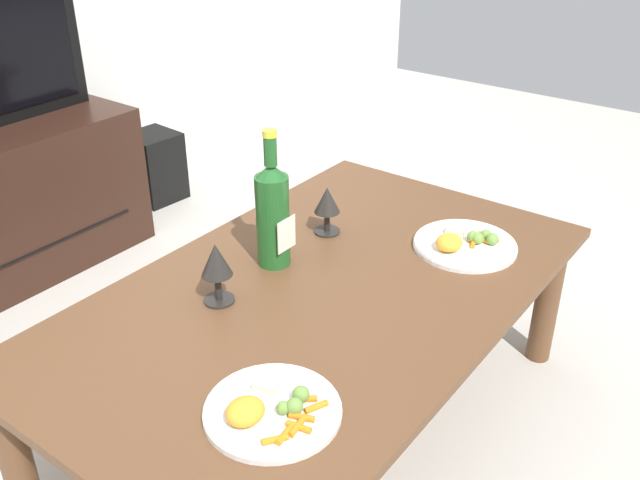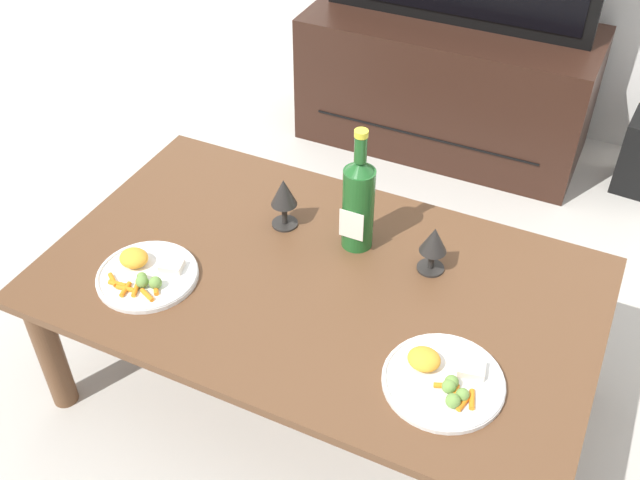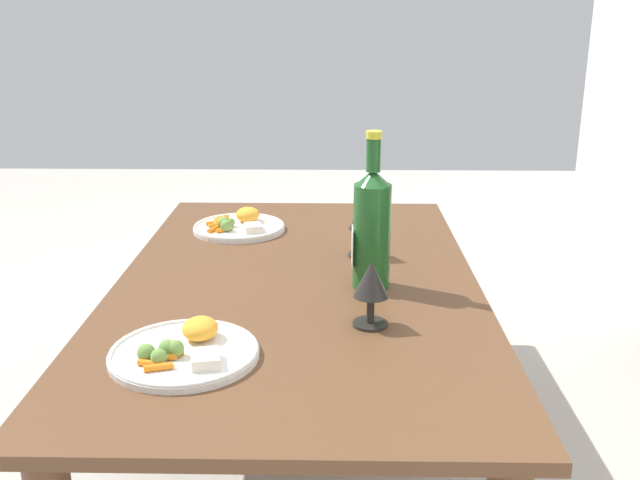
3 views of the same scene
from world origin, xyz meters
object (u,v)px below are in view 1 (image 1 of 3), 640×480
(dining_table, at_px, (319,310))
(goblet_right, at_px, (327,203))
(floor_speaker, at_px, (155,167))
(goblet_left, at_px, (216,263))
(dinner_plate_left, at_px, (271,409))
(dinner_plate_right, at_px, (464,243))
(wine_bottle, at_px, (273,212))

(dining_table, xyz_separation_m, goblet_right, (0.25, 0.16, 0.15))
(floor_speaker, height_order, goblet_left, goblet_left)
(dining_table, relative_size, dinner_plate_left, 5.41)
(dinner_plate_right, bearing_deg, goblet_right, 113.07)
(floor_speaker, distance_m, dinner_plate_left, 1.98)
(wine_bottle, distance_m, goblet_right, 0.22)
(goblet_right, xyz_separation_m, dinner_plate_right, (0.15, -0.34, -0.08))
(wine_bottle, bearing_deg, goblet_right, -2.86)
(dinner_plate_left, xyz_separation_m, dinner_plate_right, (0.79, 0.00, -0.00))
(dinner_plate_left, relative_size, dinner_plate_right, 0.95)
(wine_bottle, bearing_deg, dining_table, -101.41)
(wine_bottle, height_order, goblet_left, wine_bottle)
(dinner_plate_right, bearing_deg, wine_bottle, 135.41)
(goblet_left, bearing_deg, floor_speaker, 54.87)
(goblet_right, height_order, dinner_plate_left, goblet_right)
(dining_table, distance_m, wine_bottle, 0.27)
(dining_table, bearing_deg, floor_speaker, 63.37)
(dining_table, xyz_separation_m, floor_speaker, (0.72, 1.43, -0.22))
(dining_table, distance_m, goblet_right, 0.33)
(wine_bottle, height_order, dinner_plate_right, wine_bottle)
(floor_speaker, bearing_deg, dining_table, -112.45)
(dining_table, xyz_separation_m, dinner_plate_right, (0.39, -0.18, 0.07))
(goblet_left, distance_m, dinner_plate_right, 0.67)
(dining_table, relative_size, dinner_plate_right, 5.16)
(goblet_left, relative_size, dinner_plate_right, 0.56)
(floor_speaker, height_order, dinner_plate_right, dinner_plate_right)
(goblet_right, bearing_deg, wine_bottle, 177.14)
(floor_speaker, relative_size, goblet_right, 2.21)
(dinner_plate_left, bearing_deg, floor_speaker, 55.41)
(goblet_left, height_order, dinner_plate_left, goblet_left)
(dinner_plate_right, bearing_deg, goblet_left, 149.03)
(dinner_plate_right, bearing_deg, dinner_plate_left, -179.93)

